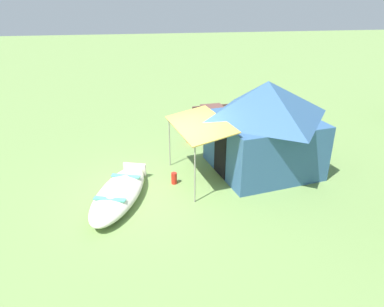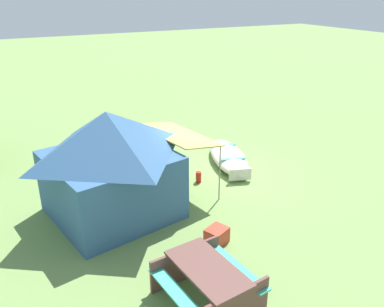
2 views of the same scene
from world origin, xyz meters
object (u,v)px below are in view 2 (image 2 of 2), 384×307
at_px(beached_rowboat, 229,157).
at_px(fuel_can, 199,177).
at_px(canvas_cabin_tent, 110,163).
at_px(picnic_table, 207,280).
at_px(cooler_box, 217,236).

height_order(beached_rowboat, fuel_can, beached_rowboat).
height_order(canvas_cabin_tent, fuel_can, canvas_cabin_tent).
xyz_separation_m(canvas_cabin_tent, picnic_table, (-3.75, -0.56, -0.92)).
bearing_deg(picnic_table, canvas_cabin_tent, 8.43).
bearing_deg(beached_rowboat, picnic_table, 143.61).
distance_m(cooler_box, fuel_can, 3.02).
distance_m(canvas_cabin_tent, picnic_table, 3.90).
bearing_deg(picnic_table, fuel_can, -26.91).
relative_size(picnic_table, fuel_can, 5.45).
height_order(beached_rowboat, canvas_cabin_tent, canvas_cabin_tent).
bearing_deg(picnic_table, beached_rowboat, -36.39).
bearing_deg(cooler_box, picnic_table, 143.23).
bearing_deg(fuel_can, picnic_table, 153.09).
bearing_deg(canvas_cabin_tent, cooler_box, -144.66).
height_order(beached_rowboat, picnic_table, picnic_table).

